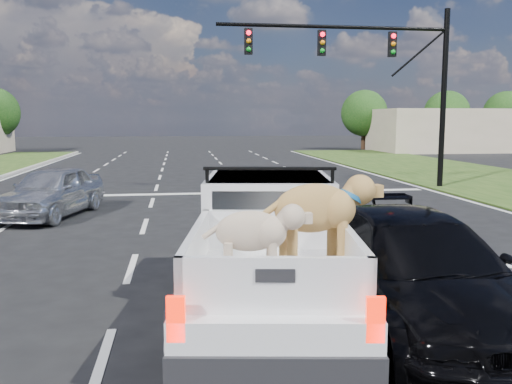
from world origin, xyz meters
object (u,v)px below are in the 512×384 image
silver_sedan (52,191)px  pickup_truck (271,244)px  black_coupe (414,271)px  traffic_signal (387,67)px

silver_sedan → pickup_truck: bearing=-45.2°
black_coupe → pickup_truck: bearing=157.5°
pickup_truck → traffic_signal: bearing=71.2°
silver_sedan → black_coupe: black_coupe is taller
traffic_signal → pickup_truck: (-6.77, -13.10, -3.74)m
pickup_truck → black_coupe: 1.96m
black_coupe → silver_sedan: bearing=127.4°
silver_sedan → black_coupe: 11.38m
traffic_signal → pickup_truck: size_ratio=1.58×
silver_sedan → traffic_signal: bearing=36.8°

